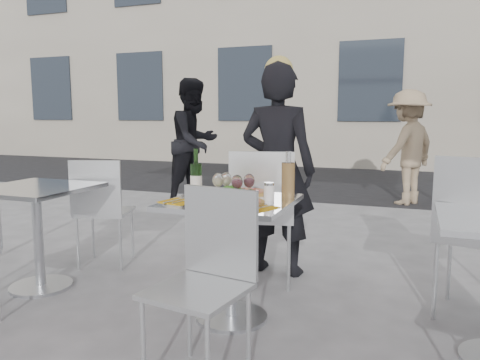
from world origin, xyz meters
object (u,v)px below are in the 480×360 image
(wineglass_white_b, at_px, (226,180))
(wineglass_white_a, at_px, (218,181))
(pedestrian_a, at_px, (195,142))
(carafe, at_px, (288,180))
(chair_near, at_px, (208,267))
(pedestrian_b, at_px, (408,147))
(chair_far, at_px, (263,207))
(napkin_right, at_px, (258,207))
(salad_plate, at_px, (231,194))
(napkin_left, at_px, (178,201))
(main_table, at_px, (231,234))
(sugar_shaker, at_px, (269,191))
(side_table_left, at_px, (37,215))
(woman_diner, at_px, (278,170))
(side_chair_rfar, at_px, (478,226))
(wineglass_red_a, at_px, (237,183))
(side_chair_lfar, at_px, (101,204))
(wine_bottle, at_px, (196,177))
(wineglass_red_b, at_px, (249,182))
(pizza_near, at_px, (234,202))
(pizza_far, at_px, (245,193))

(wineglass_white_b, bearing_deg, wineglass_white_a, -121.00)
(pedestrian_a, xyz_separation_m, carafe, (2.19, -3.21, -0.01))
(chair_near, xyz_separation_m, pedestrian_b, (0.80, 4.98, 0.26))
(chair_far, height_order, napkin_right, chair_far)
(chair_near, relative_size, pedestrian_a, 0.52)
(carafe, bearing_deg, wineglass_white_a, -159.93)
(salad_plate, bearing_deg, napkin_left, -149.38)
(main_table, distance_m, sugar_shaker, 0.35)
(side_table_left, bearing_deg, salad_plate, -0.08)
(pedestrian_b, bearing_deg, pedestrian_a, -37.57)
(woman_diner, height_order, pedestrian_a, pedestrian_a)
(wineglass_white_a, height_order, wineglass_white_b, same)
(sugar_shaker, relative_size, wineglass_white_b, 0.68)
(side_chair_rfar, distance_m, woman_diner, 1.47)
(side_table_left, height_order, wineglass_red_a, wineglass_red_a)
(pedestrian_a, bearing_deg, side_chair_lfar, -152.41)
(carafe, relative_size, napkin_left, 1.35)
(napkin_right, bearing_deg, wine_bottle, 176.32)
(woman_diner, relative_size, carafe, 5.69)
(woman_diner, height_order, napkin_right, woman_diner)
(wine_bottle, xyz_separation_m, wineglass_red_b, (0.37, -0.04, -0.00))
(pizza_near, distance_m, wineglass_red_a, 0.14)
(side_chair_rfar, distance_m, carafe, 1.15)
(pizza_near, xyz_separation_m, wineglass_white_b, (-0.12, 0.18, 0.10))
(pedestrian_b, relative_size, napkin_right, 6.73)
(side_chair_lfar, relative_size, pedestrian_a, 0.51)
(wineglass_red_b, xyz_separation_m, napkin_right, (0.13, -0.22, -0.11))
(main_table, relative_size, side_table_left, 1.00)
(side_chair_lfar, bearing_deg, pizza_far, 146.58)
(pedestrian_b, relative_size, wine_bottle, 5.42)
(wine_bottle, bearing_deg, napkin_left, -89.56)
(chair_near, relative_size, sugar_shaker, 8.45)
(pedestrian_a, height_order, napkin_left, pedestrian_a)
(side_chair_lfar, distance_m, wine_bottle, 1.23)
(side_chair_lfar, distance_m, carafe, 1.75)
(woman_diner, height_order, wineglass_white_a, woman_diner)
(woman_diner, relative_size, napkin_left, 7.67)
(main_table, bearing_deg, pizza_far, 80.26)
(napkin_left, bearing_deg, wineglass_red_b, 41.41)
(main_table, relative_size, chair_far, 0.75)
(wineglass_white_a, bearing_deg, pizza_far, 53.89)
(woman_diner, xyz_separation_m, wineglass_white_b, (-0.07, -0.89, 0.03))
(carafe, distance_m, wineglass_white_a, 0.42)
(main_table, relative_size, woman_diner, 0.45)
(side_table_left, distance_m, chair_near, 1.73)
(side_chair_rfar, bearing_deg, woman_diner, -4.51)
(woman_diner, relative_size, pizza_far, 5.01)
(pizza_near, xyz_separation_m, wineglass_red_b, (0.03, 0.17, 0.10))
(wine_bottle, bearing_deg, side_chair_rfar, 12.87)
(chair_far, relative_size, side_chair_lfar, 1.11)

